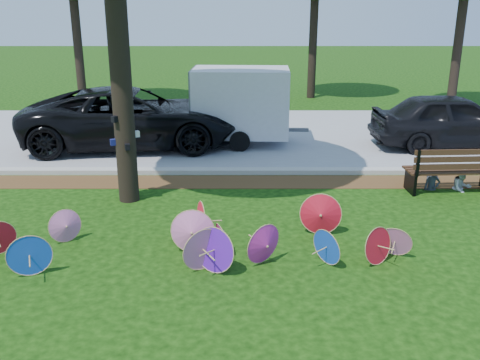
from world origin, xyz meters
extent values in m
plane|color=black|center=(0.00, 0.00, 0.00)|extent=(90.00, 90.00, 0.00)
cube|color=#472D16|center=(0.00, 4.50, 0.01)|extent=(90.00, 1.00, 0.01)
cube|color=#B7B5AD|center=(0.00, 5.20, 0.06)|extent=(90.00, 0.30, 0.12)
cube|color=gray|center=(0.00, 9.35, 0.01)|extent=(90.00, 8.00, 0.01)
cylinder|color=black|center=(-1.96, 3.29, 3.20)|extent=(0.44, 0.44, 6.41)
cone|color=#D26AA7|center=(-0.33, 0.65, 0.39)|extent=(0.80, 0.25, 0.80)
cone|color=red|center=(2.01, 1.43, 0.40)|extent=(0.82, 0.30, 0.81)
cone|color=#D9279D|center=(0.92, 0.22, 0.36)|extent=(0.66, 0.61, 0.73)
cone|color=#D26AA7|center=(3.17, 0.53, 0.30)|extent=(0.65, 0.47, 0.60)
cone|color=blue|center=(-2.88, -0.13, 0.36)|extent=(0.72, 0.38, 0.72)
cone|color=#FF45B7|center=(0.24, 0.72, 0.28)|extent=(0.45, 0.62, 0.57)
cone|color=#5B16BC|center=(0.11, 0.03, 0.39)|extent=(0.78, 0.61, 0.78)
cone|color=blue|center=(1.98, 0.25, 0.32)|extent=(0.50, 0.61, 0.64)
cone|color=red|center=(-0.26, 1.13, 0.39)|extent=(0.35, 0.78, 0.78)
cone|color=#D26AA7|center=(-0.13, 0.06, 0.38)|extent=(0.73, 0.56, 0.76)
cone|color=red|center=(2.78, 0.29, 0.33)|extent=(0.64, 0.55, 0.66)
cone|color=#D26AA7|center=(-2.68, 1.10, 0.31)|extent=(0.59, 0.52, 0.63)
imported|color=black|center=(-2.74, 7.87, 0.88)|extent=(6.61, 3.51, 1.77)
imported|color=black|center=(6.85, 7.80, 0.81)|extent=(4.83, 2.10, 1.62)
cube|color=silver|center=(0.53, 8.21, 1.30)|extent=(2.92, 1.92, 2.59)
imported|color=#343B47|center=(4.99, 3.95, 0.53)|extent=(0.40, 0.27, 1.07)
imported|color=silver|center=(5.69, 3.95, 0.55)|extent=(0.63, 0.56, 1.09)
cylinder|color=black|center=(-6.11, 14.54, 2.50)|extent=(0.36, 0.36, 5.00)
cylinder|color=black|center=(3.73, 16.39, 2.50)|extent=(0.36, 0.36, 5.00)
cylinder|color=black|center=(8.99, 13.48, 2.50)|extent=(0.36, 0.36, 5.00)
camera|label=1|loc=(0.49, -7.85, 4.23)|focal=40.00mm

